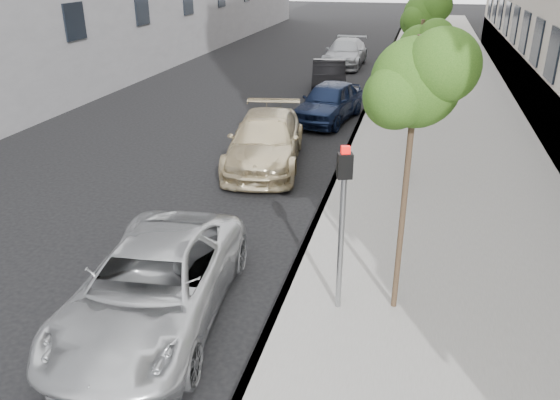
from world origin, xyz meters
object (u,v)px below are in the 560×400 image
at_px(signal_pole, 343,211).
at_px(sedan_black, 329,77).
at_px(tree_far, 425,14).
at_px(tree_near, 418,83).
at_px(sedan_rear, 345,53).
at_px(sedan_blue, 329,102).
at_px(suv, 265,141).
at_px(tree_mid, 422,48).
at_px(minivan, 153,286).

xyz_separation_m(signal_pole, sedan_black, (-3.18, 17.76, -1.31)).
xyz_separation_m(tree_far, sedan_black, (-4.19, 4.50, -3.34)).
bearing_deg(tree_near, sedan_black, 103.47).
distance_m(signal_pole, sedan_rear, 25.18).
bearing_deg(sedan_blue, tree_far, 19.34).
bearing_deg(signal_pole, tree_near, -4.47).
bearing_deg(suv, tree_far, 45.19).
bearing_deg(sedan_black, tree_far, -56.94).
relative_size(tree_mid, minivan, 0.85).
bearing_deg(tree_near, sedan_blue, 104.97).
distance_m(minivan, sedan_blue, 13.75).
height_order(tree_mid, sedan_rear, tree_mid).
distance_m(tree_near, sedan_black, 18.32).
relative_size(sedan_blue, sedan_rear, 0.84).
bearing_deg(tree_far, sedan_rear, 110.64).
bearing_deg(tree_near, tree_far, 90.00).
relative_size(sedan_black, sedan_rear, 0.83).
bearing_deg(tree_mid, sedan_rear, 103.60).
distance_m(suv, sedan_rear, 17.69).
height_order(tree_far, signal_pole, tree_far).
distance_m(tree_far, suv, 8.16).
height_order(minivan, sedan_blue, sedan_blue).
relative_size(tree_near, tree_far, 1.01).
xyz_separation_m(tree_near, tree_far, (0.00, 13.00, -0.10)).
bearing_deg(tree_mid, tree_near, -90.00).
bearing_deg(minivan, tree_mid, 56.54).
distance_m(tree_near, minivan, 5.50).
bearing_deg(signal_pole, sedan_rear, 78.57).
relative_size(tree_far, minivan, 0.93).
bearing_deg(minivan, sedan_rear, 84.89).
xyz_separation_m(tree_near, sedan_blue, (-3.33, 12.45, -3.41)).
xyz_separation_m(tree_near, sedan_rear, (-4.39, 24.66, -3.40)).
xyz_separation_m(signal_pole, minivan, (-3.08, -1.02, -1.32)).
bearing_deg(tree_mid, minivan, -117.66).
xyz_separation_m(minivan, suv, (-0.31, 8.26, 0.05)).
bearing_deg(suv, minivan, -96.62).
height_order(signal_pole, suv, signal_pole).
distance_m(tree_mid, suv, 5.34).
distance_m(tree_mid, tree_far, 6.51).
bearing_deg(tree_far, minivan, -105.95).
height_order(tree_mid, signal_pole, tree_mid).
distance_m(tree_mid, sedan_blue, 7.45).
height_order(sedan_black, sedan_rear, sedan_rear).
relative_size(tree_mid, signal_pole, 1.45).
relative_size(suv, sedan_rear, 0.99).
xyz_separation_m(sedan_black, sedan_rear, (-0.20, 7.16, 0.04)).
height_order(tree_mid, sedan_black, tree_mid).
height_order(signal_pole, sedan_black, signal_pole).
height_order(tree_near, sedan_black, tree_near).
bearing_deg(tree_near, signal_pole, -165.31).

